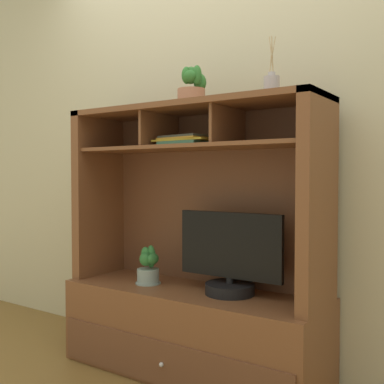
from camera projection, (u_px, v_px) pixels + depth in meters
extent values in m
cube|color=brown|center=(192.00, 374.00, 2.50)|extent=(6.00, 6.00, 0.02)
cube|color=beige|center=(219.00, 117.00, 2.68)|extent=(6.00, 0.02, 2.80)
cube|color=brown|center=(192.00, 330.00, 2.49)|extent=(1.43, 0.50, 0.45)
cube|color=brown|center=(163.00, 364.00, 2.28)|extent=(1.37, 0.01, 0.22)
sphere|color=silver|center=(161.00, 365.00, 2.27)|extent=(0.02, 0.02, 0.02)
cube|color=brown|center=(100.00, 194.00, 2.85)|extent=(0.06, 0.40, 0.98)
cube|color=brown|center=(318.00, 201.00, 2.08)|extent=(0.06, 0.40, 0.98)
cube|color=brown|center=(211.00, 199.00, 2.62)|extent=(1.37, 0.02, 0.95)
cube|color=brown|center=(192.00, 108.00, 2.45)|extent=(1.43, 0.40, 0.03)
cube|color=brown|center=(192.00, 147.00, 2.45)|extent=(1.31, 0.36, 0.02)
cube|color=brown|center=(159.00, 130.00, 2.57)|extent=(0.02, 0.34, 0.18)
cube|color=brown|center=(228.00, 126.00, 2.33)|extent=(0.02, 0.34, 0.18)
cylinder|color=black|center=(230.00, 289.00, 2.36)|extent=(0.25, 0.25, 0.06)
cylinder|color=black|center=(230.00, 280.00, 2.36)|extent=(0.04, 0.04, 0.03)
cube|color=black|center=(230.00, 245.00, 2.36)|extent=(0.58, 0.03, 0.33)
cube|color=black|center=(228.00, 245.00, 2.34)|extent=(0.55, 0.00, 0.30)
cylinder|color=#899E9B|center=(148.00, 276.00, 2.59)|extent=(0.12, 0.12, 0.08)
cylinder|color=#899E9B|center=(148.00, 283.00, 2.59)|extent=(0.14, 0.14, 0.01)
ellipsoid|color=#2C6F34|center=(153.00, 259.00, 2.56)|extent=(0.05, 0.08, 0.06)
ellipsoid|color=#2C6F34|center=(151.00, 257.00, 2.60)|extent=(0.06, 0.04, 0.13)
ellipsoid|color=#2C6F34|center=(146.00, 254.00, 2.60)|extent=(0.06, 0.04, 0.08)
ellipsoid|color=#2C6F34|center=(146.00, 259.00, 2.58)|extent=(0.07, 0.07, 0.07)
cube|color=#457F66|center=(190.00, 144.00, 2.48)|extent=(0.26, 0.28, 0.02)
cube|color=gold|center=(190.00, 141.00, 2.47)|extent=(0.35, 0.27, 0.01)
cube|color=gold|center=(190.00, 139.00, 2.47)|extent=(0.29, 0.28, 0.01)
cube|color=#3D4138|center=(190.00, 137.00, 2.48)|extent=(0.28, 0.27, 0.01)
cylinder|color=#B6ADB4|center=(272.00, 86.00, 2.17)|extent=(0.08, 0.08, 0.09)
cylinder|color=#B6ADB4|center=(272.00, 74.00, 2.16)|extent=(0.03, 0.03, 0.02)
cylinder|color=tan|center=(273.00, 56.00, 2.16)|extent=(0.00, 0.03, 0.18)
cylinder|color=tan|center=(272.00, 57.00, 2.16)|extent=(0.04, 0.00, 0.18)
cylinder|color=tan|center=(271.00, 57.00, 2.16)|extent=(0.00, 0.03, 0.18)
cylinder|color=tan|center=(271.00, 56.00, 2.16)|extent=(0.03, 0.00, 0.18)
cylinder|color=#B17356|center=(191.00, 97.00, 2.44)|extent=(0.15, 0.15, 0.08)
cylinder|color=#B17356|center=(191.00, 104.00, 2.44)|extent=(0.17, 0.17, 0.01)
ellipsoid|color=#2D6E2C|center=(197.00, 75.00, 2.40)|extent=(0.05, 0.04, 0.10)
ellipsoid|color=#2D6E2C|center=(200.00, 82.00, 2.45)|extent=(0.07, 0.07, 0.09)
ellipsoid|color=#2D6E2C|center=(191.00, 75.00, 2.46)|extent=(0.08, 0.06, 0.09)
ellipsoid|color=#2D6E2C|center=(187.00, 75.00, 2.43)|extent=(0.05, 0.06, 0.09)
ellipsoid|color=#2D6E2C|center=(190.00, 76.00, 2.40)|extent=(0.08, 0.05, 0.06)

